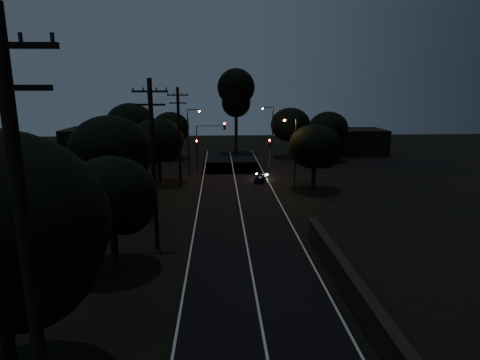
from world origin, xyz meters
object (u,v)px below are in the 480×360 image
signal_left (197,150)px  streetlight_c (294,149)px  tall_pine (236,93)px  streetlight_a (190,137)px  streetlight_b (271,131)px  utility_pole_far (179,136)px  signal_mast (210,138)px  signal_right (269,149)px  utility_pole_near (30,281)px  car (260,177)px  utility_pole_mid (153,163)px

signal_left → streetlight_c: bearing=-43.8°
tall_pine → signal_left: 17.44m
streetlight_a → streetlight_b: bearing=29.5°
utility_pole_far → signal_mast: bearing=68.9°
utility_pole_far → tall_pine: (7.00, 23.00, 4.23)m
signal_right → signal_mast: (-7.51, 0.00, 1.50)m
utility_pole_near → streetlight_b: size_ratio=1.50×
utility_pole_far → streetlight_a: 6.10m
car → signal_left: bearing=-26.1°
signal_mast → streetlight_c: bearing=-48.8°
tall_pine → streetlight_b: bearing=-68.6°
signal_left → streetlight_b: (9.91, 4.01, 1.80)m
streetlight_c → signal_right: bearing=97.0°
utility_pole_mid → streetlight_b: 31.15m
signal_left → streetlight_a: (-0.71, -1.99, 1.80)m
streetlight_b → signal_left: bearing=-158.0°
signal_right → streetlight_b: 4.45m
tall_pine → streetlight_c: 26.02m
signal_mast → streetlight_a: bearing=-140.2°
utility_pole_mid → streetlight_a: utility_pole_mid is taller
utility_pole_near → signal_mast: size_ratio=1.92×
streetlight_b → car: streetlight_b is taller
utility_pole_mid → car: bearing=65.1°
utility_pole_mid → streetlight_a: (0.69, 23.00, -1.10)m
signal_right → signal_left: bearing=180.0°
signal_right → streetlight_c: (1.23, -9.99, 1.51)m
utility_pole_mid → utility_pole_far: size_ratio=1.05×
utility_pole_far → signal_left: size_ratio=2.56×
utility_pole_far → streetlight_a: utility_pole_far is taller
streetlight_b → signal_mast: bearing=-154.0°
tall_pine → utility_pole_near: bearing=-97.0°
tall_pine → streetlight_b: size_ratio=1.69×
utility_pole_far → streetlight_c: 12.05m
utility_pole_near → tall_pine: size_ratio=0.89×
tall_pine → signal_left: size_ratio=3.29×
utility_pole_near → tall_pine: (7.00, 57.00, 3.47)m
utility_pole_near → signal_right: 43.44m
utility_pole_mid → signal_right: (10.60, 24.99, -2.90)m
utility_pole_mid → tall_pine: 40.80m
streetlight_b → streetlight_a: bearing=-150.5°
signal_left → tall_pine: bearing=69.5°
utility_pole_mid → utility_pole_far: (0.00, 17.00, -0.25)m
streetlight_c → car: size_ratio=2.49×
utility_pole_near → car: (8.86, 36.06, -5.73)m
tall_pine → streetlight_a: (-6.31, -17.00, -5.08)m
utility_pole_mid → signal_left: (1.40, 24.99, -2.90)m
utility_pole_mid → utility_pole_near: bearing=-90.0°
tall_pine → streetlight_c: (4.83, -25.00, -5.37)m
signal_left → signal_mast: (1.69, 0.00, 1.50)m
signal_left → car: size_ratio=1.36×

